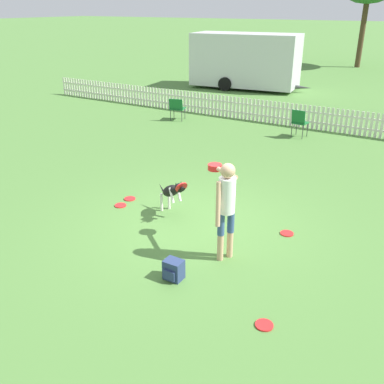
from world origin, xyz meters
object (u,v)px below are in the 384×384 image
frisbee_midfield (130,199)px  frisbee_far_scatter (121,205)px  backpack_on_grass (173,270)px  equipment_trailer (245,60)px  folding_chair_blue_left (299,121)px  handler_person (225,199)px  leaping_dog (172,191)px  folding_chair_center (177,107)px  frisbee_near_dog (264,325)px  frisbee_near_handler (287,233)px

frisbee_midfield → frisbee_far_scatter: bearing=-83.0°
backpack_on_grass → equipment_trailer: 17.27m
frisbee_midfield → folding_chair_blue_left: bearing=76.0°
frisbee_far_scatter → handler_person: bearing=-12.6°
handler_person → folding_chair_blue_left: bearing=37.0°
leaping_dog → folding_chair_center: leaping_dog is taller
frisbee_near_dog → folding_chair_center: folding_chair_center is taller
folding_chair_center → frisbee_near_handler: bearing=119.9°
handler_person → frisbee_midfield: handler_person is taller
frisbee_midfield → folding_chair_blue_left: (1.67, 6.71, 0.55)m
frisbee_far_scatter → backpack_on_grass: bearing=-33.7°
handler_person → equipment_trailer: size_ratio=0.28×
leaping_dog → frisbee_near_dog: size_ratio=3.99×
frisbee_near_handler → folding_chair_blue_left: bearing=106.6°
frisbee_near_handler → frisbee_midfield: same height
handler_person → folding_chair_blue_left: size_ratio=1.87×
leaping_dog → frisbee_near_handler: 2.42m
frisbee_midfield → folding_chair_center: folding_chair_center is taller
frisbee_near_handler → equipment_trailer: 15.60m
leaping_dog → frisbee_near_dog: 3.66m
backpack_on_grass → equipment_trailer: equipment_trailer is taller
handler_person → frisbee_near_handler: 1.85m
frisbee_near_handler → frisbee_midfield: size_ratio=1.00×
frisbee_far_scatter → frisbee_near_handler: bearing=10.9°
frisbee_midfield → equipment_trailer: (-3.66, 14.04, 1.41)m
handler_person → folding_chair_blue_left: 7.85m
leaping_dog → frisbee_far_scatter: (-1.23, -0.21, -0.55)m
handler_person → frisbee_near_dog: size_ratio=6.90×
frisbee_near_dog → backpack_on_grass: backpack_on_grass is taller
leaping_dog → frisbee_near_handler: size_ratio=3.99×
leaping_dog → folding_chair_blue_left: bearing=-155.3°
frisbee_far_scatter → folding_chair_blue_left: bearing=77.1°
leaping_dog → equipment_trailer: 15.07m
folding_chair_blue_left → equipment_trailer: equipment_trailer is taller
frisbee_far_scatter → backpack_on_grass: backpack_on_grass is taller
frisbee_near_handler → folding_chair_center: 9.07m
leaping_dog → folding_chair_blue_left: folding_chair_blue_left is taller
folding_chair_center → equipment_trailer: bearing=-101.3°
leaping_dog → backpack_on_grass: 2.27m
frisbee_far_scatter → leaping_dog: bearing=9.5°
backpack_on_grass → folding_chair_blue_left: 8.79m
frisbee_near_dog → equipment_trailer: equipment_trailer is taller
handler_person → leaping_dog: 1.91m
frisbee_midfield → backpack_on_grass: backpack_on_grass is taller
frisbee_midfield → frisbee_far_scatter: same height
backpack_on_grass → equipment_trailer: size_ratio=0.05×
equipment_trailer → frisbee_near_dog: bearing=-71.4°
handler_person → backpack_on_grass: 1.43m
handler_person → frisbee_near_dog: (1.29, -1.29, -1.09)m
handler_person → equipment_trailer: (-6.56, 15.06, 0.32)m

